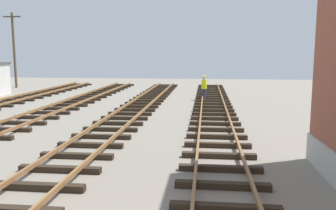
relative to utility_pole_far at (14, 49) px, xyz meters
The scene contains 2 objects.
utility_pole_far is the anchor object (origin of this frame).
track_worker_foreground 20.87m from the utility_pole_far, 21.38° to the right, with size 0.40×0.40×1.87m.
Camera 1 is at (0.67, -4.07, 3.51)m, focal length 37.46 mm.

